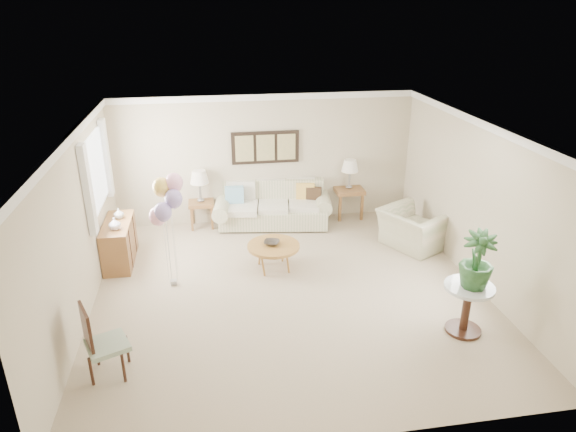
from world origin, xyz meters
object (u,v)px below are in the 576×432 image
object	(u,v)px
sofa	(273,208)
accent_chair	(101,340)
coffee_table	(274,247)
balloon_cluster	(166,200)
armchair	(413,229)

from	to	relation	value
sofa	accent_chair	xyz separation A→B (m)	(-2.66, -4.23, 0.15)
coffee_table	balloon_cluster	distance (m)	1.99
coffee_table	accent_chair	bearing A→B (deg)	-136.02
sofa	coffee_table	xyz separation A→B (m)	(-0.25, -1.90, 0.07)
balloon_cluster	coffee_table	bearing A→B (deg)	9.78
armchair	balloon_cluster	bearing A→B (deg)	71.54
sofa	armchair	bearing A→B (deg)	-31.02
coffee_table	balloon_cluster	xyz separation A→B (m)	(-1.66, -0.29, 1.06)
accent_chair	balloon_cluster	world-z (taller)	balloon_cluster
balloon_cluster	accent_chair	bearing A→B (deg)	-110.13
armchair	balloon_cluster	world-z (taller)	balloon_cluster
sofa	balloon_cluster	size ratio (longest dim) A/B	1.34
coffee_table	armchair	xyz separation A→B (m)	(2.66, 0.45, -0.06)
coffee_table	accent_chair	xyz separation A→B (m)	(-2.41, -2.33, 0.08)
sofa	accent_chair	size ratio (longest dim) A/B	2.63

